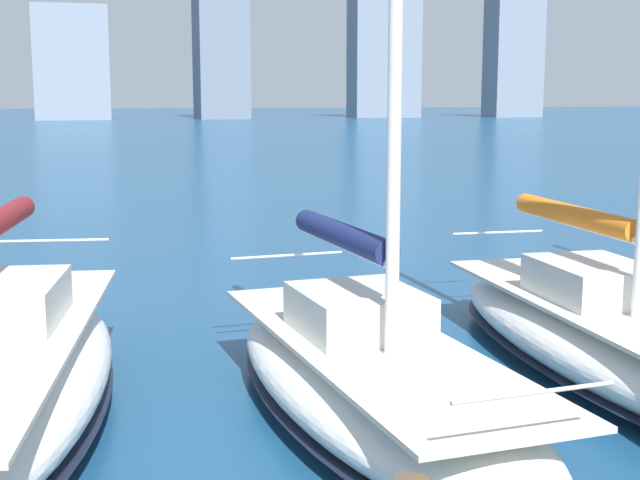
{
  "coord_description": "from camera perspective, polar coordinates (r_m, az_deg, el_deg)",
  "views": [
    {
      "loc": [
        2.9,
        4.13,
        4.04
      ],
      "look_at": [
        -0.12,
        -6.82,
        2.2
      ],
      "focal_mm": 50.0,
      "sensor_mm": 36.0,
      "label": 1
    }
  ],
  "objects": [
    {
      "name": "sailboat_navy",
      "position": [
        11.14,
        3.26,
        -8.64
      ],
      "size": [
        3.0,
        7.87,
        9.68
      ],
      "color": "white",
      "rests_on": "ground"
    },
    {
      "name": "city_skyline",
      "position": [
        162.53,
        -16.25,
        12.61
      ],
      "size": [
        174.09,
        19.06,
        39.1
      ],
      "color": "gray",
      "rests_on": "ground"
    },
    {
      "name": "sailboat_orange",
      "position": [
        13.63,
        17.95,
        -5.66
      ],
      "size": [
        2.78,
        8.96,
        12.62
      ],
      "color": "white",
      "rests_on": "ground"
    }
  ]
}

